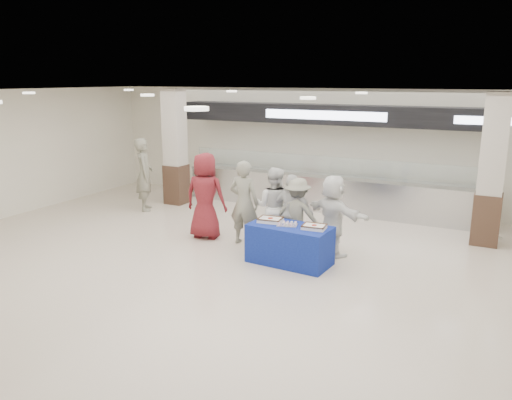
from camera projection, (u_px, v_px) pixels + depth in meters
The scene contains 15 objects.
ground at pixel (224, 279), 8.83m from camera, with size 14.00×14.00×0.00m, color beige.
serving_line at pixel (326, 167), 13.23m from camera, with size 8.70×0.85×2.80m.
column_left at pixel (175, 150), 13.86m from camera, with size 0.55×0.55×3.20m.
column_right at pixel (491, 174), 10.36m from camera, with size 0.55×0.55×3.20m.
display_table at pixel (290, 244), 9.50m from camera, with size 1.55×0.78×0.75m, color navy.
sheet_cake_left at pixel (270, 219), 9.65m from camera, with size 0.48×0.39×0.09m.
sheet_cake_right at pixel (314, 226), 9.20m from camera, with size 0.45×0.36×0.09m.
cupcake_tray at pixel (287, 224), 9.43m from camera, with size 0.43×0.37×0.06m.
civilian_maroon at pixel (205, 196), 10.92m from camera, with size 0.93×0.61×1.91m, color maroon.
soldier_a at pixel (244, 203), 10.51m from camera, with size 0.66×0.43×1.81m, color slate.
chef_tall at pixel (274, 207), 10.45m from camera, with size 0.81×0.63×1.67m, color silver.
chef_short at pixel (292, 213), 10.16m from camera, with size 0.93×0.39×1.58m, color silver.
soldier_b at pixel (297, 215), 10.12m from camera, with size 0.98×0.57×1.52m, color slate.
civilian_white at pixel (333, 215), 9.87m from camera, with size 1.51×0.48×1.63m, color white.
soldier_bg at pixel (145, 174), 13.26m from camera, with size 0.71×0.46×1.94m, color slate.
Camera 1 is at (4.21, -7.11, 3.45)m, focal length 35.00 mm.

